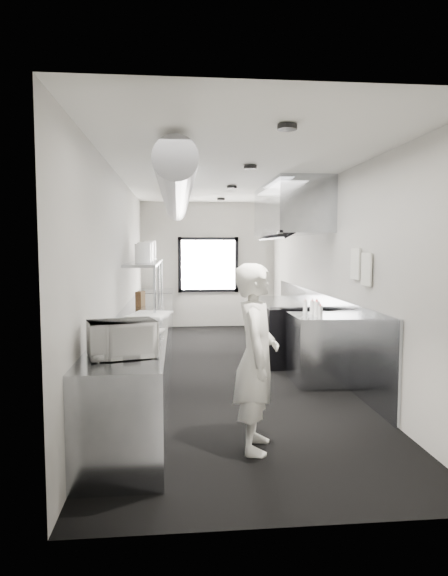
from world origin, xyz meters
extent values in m
cube|color=black|center=(0.00, 0.00, 0.00)|extent=(3.00, 8.00, 0.01)
cube|color=white|center=(0.00, 0.00, 2.80)|extent=(3.00, 8.00, 0.01)
cube|color=beige|center=(0.00, 4.00, 1.40)|extent=(3.00, 0.02, 2.80)
cube|color=beige|center=(0.00, -4.00, 1.40)|extent=(3.00, 0.02, 2.80)
cube|color=beige|center=(-1.50, 0.00, 1.40)|extent=(0.02, 8.00, 2.80)
cube|color=beige|center=(1.50, 0.00, 1.40)|extent=(0.02, 8.00, 2.80)
cube|color=#999FA7|center=(1.48, 0.30, 0.55)|extent=(0.03, 5.50, 1.10)
cylinder|color=gray|center=(-0.70, 0.40, 2.55)|extent=(0.40, 6.40, 0.40)
cube|color=white|center=(0.00, 3.96, 1.40)|extent=(1.20, 0.03, 1.10)
cube|color=black|center=(0.00, 3.98, 1.98)|extent=(1.36, 0.03, 0.08)
cube|color=black|center=(0.00, 3.98, 0.82)|extent=(1.36, 0.03, 0.08)
cube|color=black|center=(-0.64, 3.98, 1.40)|extent=(0.08, 0.03, 1.25)
cube|color=black|center=(0.64, 3.98, 1.40)|extent=(0.08, 0.03, 1.25)
cube|color=#999FA7|center=(1.10, 0.70, 2.40)|extent=(0.80, 2.20, 0.80)
cube|color=#999FA7|center=(0.72, 0.70, 2.01)|extent=(0.05, 2.20, 0.05)
cube|color=black|center=(1.02, 0.70, 2.06)|extent=(0.50, 2.10, 0.28)
cube|color=#999FA7|center=(-1.15, -0.50, 0.45)|extent=(0.70, 6.00, 0.90)
cube|color=#999FA7|center=(-1.20, 1.00, 1.55)|extent=(0.45, 3.00, 0.04)
cylinder|color=#999FA7|center=(-1.00, -0.40, 1.22)|extent=(0.04, 0.04, 0.66)
cylinder|color=#999FA7|center=(-1.00, 1.00, 1.22)|extent=(0.04, 0.04, 0.66)
cylinder|color=#999FA7|center=(-1.00, 2.40, 1.22)|extent=(0.04, 0.04, 0.66)
cube|color=black|center=(1.05, 0.70, 0.45)|extent=(0.85, 1.60, 0.90)
cube|color=#999FA7|center=(1.05, 0.70, 0.92)|extent=(0.85, 1.60, 0.04)
cube|color=#999FA7|center=(0.64, 0.70, 0.45)|extent=(0.03, 1.55, 0.80)
cylinder|color=#999FA7|center=(0.61, 0.70, 0.55)|extent=(0.03, 1.30, 0.03)
cube|color=#999FA7|center=(1.15, -0.70, 0.45)|extent=(0.65, 0.80, 0.90)
cube|color=#999FA7|center=(-1.15, 3.20, 0.45)|extent=(0.70, 1.20, 0.90)
cube|color=white|center=(1.47, -1.20, 1.60)|extent=(0.02, 0.28, 0.38)
cube|color=white|center=(1.47, -1.55, 1.55)|extent=(0.02, 0.28, 0.38)
imported|color=silver|center=(0.00, -2.75, 0.83)|extent=(0.51, 0.67, 1.66)
imported|color=white|center=(-1.15, -2.91, 1.05)|extent=(0.59, 0.51, 0.30)
cylinder|color=#AAB7A8|center=(-1.34, -2.55, 0.95)|extent=(0.16, 0.16, 0.10)
cylinder|color=#AAB7A8|center=(-1.30, -2.35, 0.95)|extent=(0.18, 0.18, 0.11)
cube|color=white|center=(-1.03, -1.75, 0.91)|extent=(0.40, 0.46, 0.01)
cylinder|color=white|center=(-1.09, -1.52, 0.91)|extent=(0.22, 0.22, 0.01)
sphere|color=tan|center=(-1.09, -1.52, 0.96)|extent=(0.10, 0.10, 0.10)
cube|color=white|center=(-1.07, -0.47, 0.91)|extent=(0.63, 0.75, 0.02)
cube|color=brown|center=(-1.26, 0.58, 1.01)|extent=(0.14, 0.22, 0.22)
cylinder|color=white|center=(-1.20, 0.35, 1.71)|extent=(0.24, 0.24, 0.28)
cylinder|color=white|center=(-1.19, 0.67, 1.72)|extent=(0.30, 0.30, 0.31)
cylinder|color=white|center=(-1.19, 1.33, 1.73)|extent=(0.27, 0.27, 0.31)
cylinder|color=white|center=(-1.17, 1.65, 1.74)|extent=(0.29, 0.29, 0.34)
cylinder|color=white|center=(1.11, -1.00, 0.98)|extent=(0.07, 0.07, 0.16)
cylinder|color=white|center=(1.11, -0.85, 1.00)|extent=(0.08, 0.08, 0.20)
cylinder|color=white|center=(1.13, -0.70, 0.99)|extent=(0.08, 0.08, 0.19)
cylinder|color=white|center=(1.12, -0.58, 0.99)|extent=(0.07, 0.07, 0.18)
cylinder|color=white|center=(1.07, -0.39, 0.98)|extent=(0.07, 0.07, 0.17)
camera|label=1|loc=(-0.69, -6.94, 1.81)|focal=30.33mm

